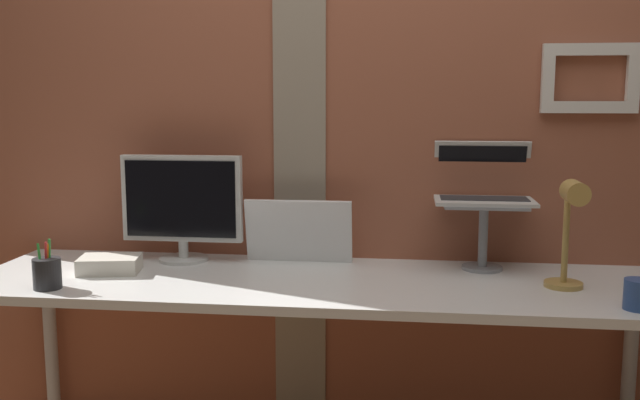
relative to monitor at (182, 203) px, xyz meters
name	(u,v)px	position (x,y,z in m)	size (l,w,h in m)	color
brick_wall_back	(364,101)	(0.65, 0.18, 0.37)	(3.12, 0.16, 2.63)	#9E563D
desk	(316,298)	(0.52, -0.20, -0.28)	(2.30, 0.64, 0.73)	white
monitor	(182,203)	(0.00, 0.00, 0.00)	(0.44, 0.18, 0.39)	silver
laptop_stand	(483,225)	(1.08, 0.00, -0.06)	(0.28, 0.22, 0.24)	gray
laptop	(483,184)	(1.08, 0.07, 0.08)	(0.34, 0.27, 0.21)	silver
whiteboard_panel	(299,231)	(0.43, 0.03, -0.10)	(0.39, 0.02, 0.24)	white
desk_lamp	(571,223)	(1.31, -0.25, 0.00)	(0.12, 0.20, 0.35)	tan
pen_cup	(47,273)	(-0.30, -0.42, -0.16)	(0.09, 0.09, 0.16)	#262628
coffee_mug	(639,295)	(1.47, -0.42, -0.17)	(0.12, 0.08, 0.09)	#2D4C8C
paper_clutter_stack	(110,264)	(-0.20, -0.20, -0.19)	(0.20, 0.14, 0.06)	silver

